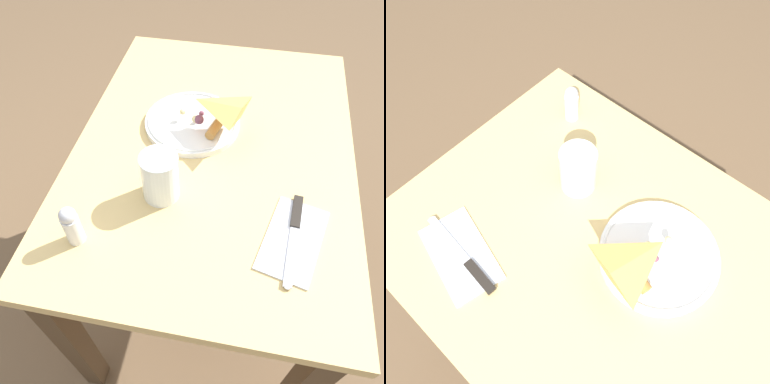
{
  "view_description": "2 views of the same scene",
  "coord_description": "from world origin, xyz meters",
  "views": [
    {
      "loc": [
        0.68,
        0.07,
        1.36
      ],
      "look_at": [
        0.2,
        -0.02,
        0.76
      ],
      "focal_mm": 35.0,
      "sensor_mm": 36.0,
      "label": 1
    },
    {
      "loc": [
        -0.12,
        0.25,
        1.44
      ],
      "look_at": [
        0.14,
        -0.05,
        0.76
      ],
      "focal_mm": 35.0,
      "sensor_mm": 36.0,
      "label": 2
    }
  ],
  "objects": [
    {
      "name": "ground_plane",
      "position": [
        0.0,
        0.0,
        0.0
      ],
      "size": [
        6.0,
        6.0,
        0.0
      ],
      "primitive_type": "plane",
      "color": "brown"
    },
    {
      "name": "dining_table",
      "position": [
        0.0,
        0.0,
        0.59
      ],
      "size": [
        0.95,
        0.68,
        0.71
      ],
      "color": "#DBB770",
      "rests_on": "ground_plane"
    },
    {
      "name": "plate_pizza",
      "position": [
        -0.06,
        -0.06,
        0.73
      ],
      "size": [
        0.25,
        0.25,
        0.06
      ],
      "color": "white",
      "rests_on": "dining_table"
    },
    {
      "name": "milk_glass",
      "position": [
        0.18,
        -0.09,
        0.77
      ],
      "size": [
        0.08,
        0.08,
        0.11
      ],
      "color": "white",
      "rests_on": "dining_table"
    },
    {
      "name": "napkin_folded",
      "position": [
        0.25,
        0.2,
        0.72
      ],
      "size": [
        0.21,
        0.15,
        0.0
      ],
      "rotation": [
        0.0,
        0.0,
        -0.25
      ],
      "color": "silver",
      "rests_on": "dining_table"
    },
    {
      "name": "butter_knife",
      "position": [
        0.23,
        0.2,
        0.72
      ],
      "size": [
        0.22,
        0.04,
        0.01
      ],
      "rotation": [
        0.0,
        0.0,
        -0.08
      ],
      "color": "black",
      "rests_on": "napkin_folded"
    },
    {
      "name": "salt_shaker",
      "position": [
        0.32,
        -0.23,
        0.76
      ],
      "size": [
        0.04,
        0.04,
        0.1
      ],
      "color": "silver",
      "rests_on": "dining_table"
    }
  ]
}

